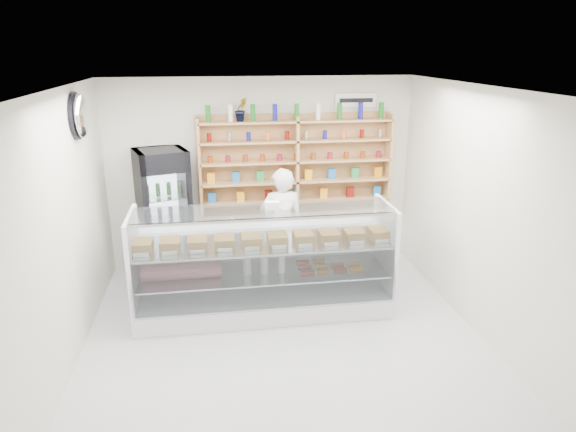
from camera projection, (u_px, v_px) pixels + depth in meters
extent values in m
plane|color=#B6B6BB|center=(286.00, 346.00, 5.75)|extent=(5.00, 5.00, 0.00)
plane|color=white|center=(286.00, 90.00, 4.87)|extent=(5.00, 5.00, 0.00)
plane|color=beige|center=(262.00, 173.00, 7.66)|extent=(4.50, 0.00, 4.50)
plane|color=beige|center=(349.00, 372.00, 2.96)|extent=(4.50, 0.00, 4.50)
plane|color=beige|center=(58.00, 240.00, 4.99)|extent=(0.00, 5.00, 5.00)
plane|color=beige|center=(488.00, 218.00, 5.63)|extent=(0.00, 5.00, 5.00)
cube|color=white|center=(264.00, 301.00, 6.49)|extent=(3.14, 0.89, 0.26)
cube|color=white|center=(261.00, 255.00, 6.73)|extent=(3.14, 0.05, 0.66)
cube|color=silver|center=(264.00, 272.00, 6.36)|extent=(3.01, 0.78, 0.02)
cube|color=silver|center=(264.00, 243.00, 6.24)|extent=(3.07, 0.82, 0.02)
cube|color=silver|center=(268.00, 265.00, 5.87)|extent=(3.07, 0.13, 1.09)
cube|color=silver|center=(263.00, 210.00, 6.05)|extent=(3.07, 0.62, 0.01)
imported|color=silver|center=(282.00, 226.00, 7.13)|extent=(0.60, 0.40, 1.65)
cube|color=black|center=(165.00, 215.00, 7.26)|extent=(0.83, 0.82, 1.86)
cube|color=#330537|center=(151.00, 164.00, 6.73)|extent=(0.64, 0.22, 0.26)
cube|color=silver|center=(156.00, 228.00, 6.99)|extent=(0.54, 0.17, 1.47)
cube|color=tan|center=(200.00, 165.00, 7.32)|extent=(0.04, 0.28, 1.33)
cube|color=tan|center=(296.00, 162.00, 7.52)|extent=(0.04, 0.28, 1.33)
cube|color=tan|center=(388.00, 159.00, 7.72)|extent=(0.04, 0.28, 1.33)
cube|color=tan|center=(296.00, 200.00, 7.70)|extent=(2.80, 0.28, 0.03)
cube|color=tan|center=(296.00, 181.00, 7.61)|extent=(2.80, 0.28, 0.03)
cube|color=tan|center=(296.00, 161.00, 7.52)|extent=(2.80, 0.28, 0.03)
cube|color=tan|center=(297.00, 141.00, 7.42)|extent=(2.80, 0.28, 0.03)
cube|color=tan|center=(297.00, 121.00, 7.33)|extent=(2.80, 0.28, 0.03)
imported|color=#1E6626|center=(241.00, 109.00, 7.16)|extent=(0.22, 0.21, 0.33)
ellipsoid|color=silver|center=(81.00, 116.00, 5.80)|extent=(0.15, 0.50, 0.50)
cube|color=white|center=(356.00, 100.00, 7.50)|extent=(0.62, 0.03, 0.20)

